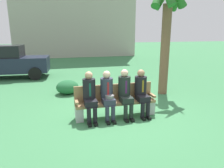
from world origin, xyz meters
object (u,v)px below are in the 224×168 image
seated_man_centerright (125,91)px  park_bench (115,101)px  seated_man_rightmost (142,90)px  palm_tree_tall (167,17)px  parked_car_near (8,62)px  seated_man_centerleft (108,93)px  shrub_near_bench (67,87)px  seated_man_leftmost (90,94)px

seated_man_centerright → park_bench: bearing=153.7°
seated_man_centerright → seated_man_rightmost: 0.49m
park_bench → palm_tree_tall: size_ratio=0.53×
seated_man_rightmost → parked_car_near: 7.89m
seated_man_centerleft → seated_man_centerright: 0.51m
palm_tree_tall → parked_car_near: (-6.36, 4.56, -2.01)m
palm_tree_tall → seated_man_rightmost: bearing=-133.2°
seated_man_rightmost → shrub_near_bench: size_ratio=1.54×
seated_man_rightmost → parked_car_near: parked_car_near is taller
parked_car_near → palm_tree_tall: bearing=-35.7°
seated_man_centerleft → palm_tree_tall: bearing=33.8°
seated_man_centerright → palm_tree_tall: bearing=39.5°
seated_man_rightmost → shrub_near_bench: (-1.93, 2.66, -0.47)m
park_bench → seated_man_leftmost: (-0.74, -0.13, 0.31)m
seated_man_centerleft → seated_man_leftmost: bearing=179.2°
seated_man_leftmost → seated_man_centerright: 0.99m
seated_man_centerleft → palm_tree_tall: size_ratio=0.31×
seated_man_rightmost → palm_tree_tall: size_ratio=0.31×
seated_man_centerright → shrub_near_bench: seated_man_centerright is taller
seated_man_centerleft → seated_man_rightmost: size_ratio=1.01×
seated_man_centerright → shrub_near_bench: (-1.44, 2.66, -0.48)m
seated_man_centerleft → seated_man_rightmost: seated_man_centerleft is taller
seated_man_rightmost → shrub_near_bench: 3.32m
seated_man_centerleft → parked_car_near: parked_car_near is taller
park_bench → seated_man_centerleft: (-0.25, -0.13, 0.30)m
seated_man_leftmost → seated_man_rightmost: size_ratio=1.01×
seated_man_leftmost → parked_car_near: (-3.20, 6.34, 0.09)m
park_bench → seated_man_centerleft: size_ratio=1.71×
seated_man_rightmost → palm_tree_tall: bearing=46.8°
shrub_near_bench → parked_car_near: (-2.75, 3.68, 0.57)m
seated_man_leftmost → shrub_near_bench: (-0.45, 2.66, -0.48)m
seated_man_centerleft → shrub_near_bench: (-0.94, 2.67, -0.47)m
shrub_near_bench → seated_man_rightmost: bearing=-54.0°
shrub_near_bench → palm_tree_tall: bearing=-13.6°
seated_man_leftmost → palm_tree_tall: bearing=29.5°
park_bench → parked_car_near: parked_car_near is taller
seated_man_leftmost → seated_man_centerleft: size_ratio=1.01×
shrub_near_bench → seated_man_centerleft: bearing=-70.7°
palm_tree_tall → seated_man_leftmost: bearing=-150.5°
palm_tree_tall → parked_car_near: 8.08m
seated_man_centerleft → seated_man_centerright: (0.51, 0.01, 0.01)m
seated_man_leftmost → seated_man_centerleft: 0.48m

